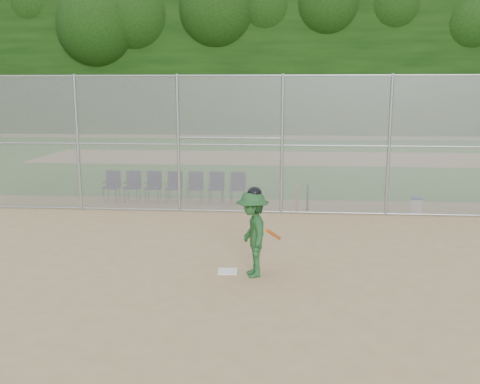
# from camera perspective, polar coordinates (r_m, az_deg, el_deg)

# --- Properties ---
(ground) EXTENTS (100.00, 100.00, 0.00)m
(ground) POSITION_cam_1_polar(r_m,az_deg,el_deg) (10.91, -1.08, -8.16)
(ground) COLOR tan
(ground) RESTS_ON ground
(grass_strip) EXTENTS (100.00, 100.00, 0.00)m
(grass_strip) POSITION_cam_1_polar(r_m,az_deg,el_deg) (28.50, 2.53, 3.68)
(grass_strip) COLOR #2E6E21
(grass_strip) RESTS_ON ground
(dirt_patch_far) EXTENTS (24.00, 24.00, 0.00)m
(dirt_patch_far) POSITION_cam_1_polar(r_m,az_deg,el_deg) (28.50, 2.53, 3.68)
(dirt_patch_far) COLOR tan
(dirt_patch_far) RESTS_ON ground
(backstop_fence) EXTENTS (16.09, 0.09, 4.00)m
(backstop_fence) POSITION_cam_1_polar(r_m,az_deg,el_deg) (15.37, 0.76, 5.30)
(backstop_fence) COLOR gray
(backstop_fence) RESTS_ON ground
(treeline) EXTENTS (81.00, 60.00, 11.00)m
(treeline) POSITION_cam_1_polar(r_m,az_deg,el_deg) (30.34, 2.77, 14.50)
(treeline) COLOR black
(treeline) RESTS_ON ground
(home_plate) EXTENTS (0.41, 0.41, 0.02)m
(home_plate) POSITION_cam_1_polar(r_m,az_deg,el_deg) (10.73, -1.34, -8.45)
(home_plate) COLOR white
(home_plate) RESTS_ON ground
(batter_at_plate) EXTENTS (0.98, 1.39, 1.76)m
(batter_at_plate) POSITION_cam_1_polar(r_m,az_deg,el_deg) (10.26, 1.35, -4.42)
(batter_at_plate) COLOR #215326
(batter_at_plate) RESTS_ON ground
(water_cooler) EXTENTS (0.36, 0.36, 0.46)m
(water_cooler) POSITION_cam_1_polar(r_m,az_deg,el_deg) (16.52, 18.29, -1.31)
(water_cooler) COLOR white
(water_cooler) RESTS_ON ground
(spare_bats) EXTENTS (0.36, 0.30, 0.84)m
(spare_bats) POSITION_cam_1_polar(r_m,az_deg,el_deg) (15.79, 6.67, -0.68)
(spare_bats) COLOR #D84C14
(spare_bats) RESTS_ON ground
(chair_0) EXTENTS (0.54, 0.52, 0.96)m
(chair_0) POSITION_cam_1_polar(r_m,az_deg,el_deg) (17.82, -13.55, 0.61)
(chair_0) COLOR #11113E
(chair_0) RESTS_ON ground
(chair_1) EXTENTS (0.54, 0.52, 0.96)m
(chair_1) POSITION_cam_1_polar(r_m,az_deg,el_deg) (17.62, -11.43, 0.58)
(chair_1) COLOR #11113E
(chair_1) RESTS_ON ground
(chair_2) EXTENTS (0.54, 0.52, 0.96)m
(chair_2) POSITION_cam_1_polar(r_m,az_deg,el_deg) (17.44, -9.27, 0.55)
(chair_2) COLOR #11113E
(chair_2) RESTS_ON ground
(chair_3) EXTENTS (0.54, 0.52, 0.96)m
(chair_3) POSITION_cam_1_polar(r_m,az_deg,el_deg) (17.29, -7.06, 0.52)
(chair_3) COLOR #11113E
(chair_3) RESTS_ON ground
(chair_4) EXTENTS (0.54, 0.52, 0.96)m
(chair_4) POSITION_cam_1_polar(r_m,az_deg,el_deg) (17.17, -4.82, 0.49)
(chair_4) COLOR #11113E
(chair_4) RESTS_ON ground
(chair_5) EXTENTS (0.54, 0.52, 0.96)m
(chair_5) POSITION_cam_1_polar(r_m,az_deg,el_deg) (17.07, -2.55, 0.46)
(chair_5) COLOR #11113E
(chair_5) RESTS_ON ground
(chair_6) EXTENTS (0.54, 0.52, 0.96)m
(chair_6) POSITION_cam_1_polar(r_m,az_deg,el_deg) (17.00, -0.26, 0.42)
(chair_6) COLOR #11113E
(chair_6) RESTS_ON ground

